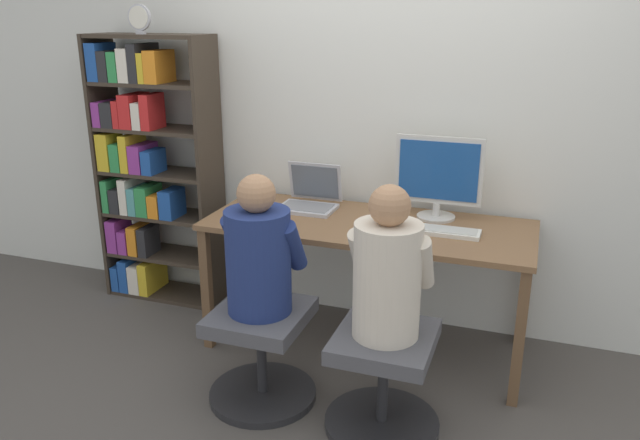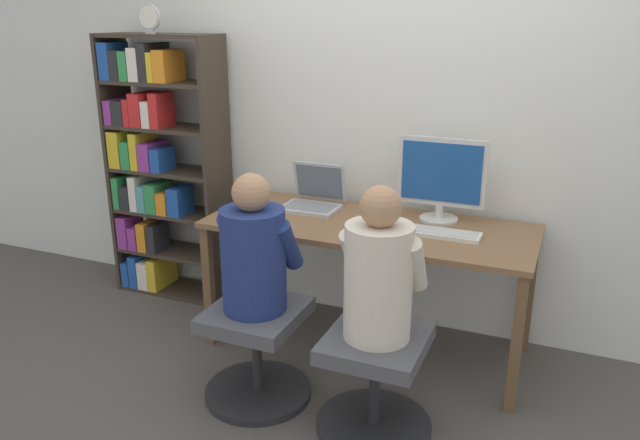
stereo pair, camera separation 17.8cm
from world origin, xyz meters
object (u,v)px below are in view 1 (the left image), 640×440
desktop_monitor (438,178)px  person_at_laptop (259,254)px  office_chair_left (383,377)px  keyboard (435,230)px  person_at_monitor (388,272)px  desk_clock (139,18)px  laptop (310,199)px  bookshelf (145,167)px  office_chair_right (261,350)px

desktop_monitor → person_at_laptop: 1.10m
office_chair_left → keyboard: bearing=82.3°
person_at_monitor → desk_clock: desk_clock is taller
desktop_monitor → office_chair_left: bearing=-93.5°
desktop_monitor → person_at_monitor: (-0.05, -0.89, -0.19)m
laptop → keyboard: size_ratio=0.70×
person_at_laptop → bookshelf: bearing=144.4°
desktop_monitor → office_chair_left: size_ratio=0.89×
keyboard → office_chair_right: keyboard is taller
laptop → bookshelf: (-1.13, 0.04, 0.09)m
bookshelf → laptop: bearing=-2.0°
office_chair_right → person_at_laptop: (0.00, 0.01, 0.50)m
desktop_monitor → keyboard: (0.03, -0.24, -0.21)m
laptop → person_at_monitor: size_ratio=0.47×
keyboard → desk_clock: bearing=175.1°
desktop_monitor → desk_clock: size_ratio=2.83×
keyboard → office_chair_right: (-0.70, -0.63, -0.49)m
laptop → bookshelf: bearing=178.0°
person_at_monitor → keyboard: bearing=82.2°
desktop_monitor → desk_clock: (-1.73, -0.09, 0.81)m
laptop → person_at_monitor: person_at_monitor is taller
laptop → keyboard: laptop is taller
desktop_monitor → office_chair_right: (-0.66, -0.86, -0.70)m
person_at_monitor → person_at_laptop: person_at_monitor is taller
person_at_laptop → keyboard: bearing=41.7°
office_chair_right → desk_clock: bearing=144.0°
desktop_monitor → laptop: desktop_monitor is taller
keyboard → desk_clock: 2.05m
laptop → bookshelf: 1.13m
office_chair_left → desk_clock: desk_clock is taller
keyboard → office_chair_left: (-0.09, -0.65, -0.49)m
keyboard → person_at_laptop: 0.93m
person_at_monitor → person_at_laptop: bearing=177.4°
desktop_monitor → office_chair_left: desktop_monitor is taller
office_chair_right → desk_clock: 2.01m
keyboard → office_chair_right: bearing=-138.0°
desktop_monitor → office_chair_left: (-0.05, -0.89, -0.70)m
office_chair_left → person_at_monitor: bearing=90.0°
person_at_laptop → desk_clock: desk_clock is taller
person_at_laptop → bookshelf: (-1.18, 0.84, 0.12)m
office_chair_right → office_chair_left: bearing=-2.6°
desk_clock → bookshelf: bearing=147.0°
office_chair_right → person_at_monitor: bearing=-2.1°
desktop_monitor → keyboard: 0.32m
office_chair_right → desk_clock: desk_clock is taller
keyboard → desk_clock: size_ratio=2.76×
desktop_monitor → person_at_laptop: (-0.66, -0.86, -0.20)m
laptop → person_at_laptop: (0.05, -0.80, -0.03)m
laptop → office_chair_left: 1.19m
office_chair_right → person_at_laptop: person_at_laptop is taller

